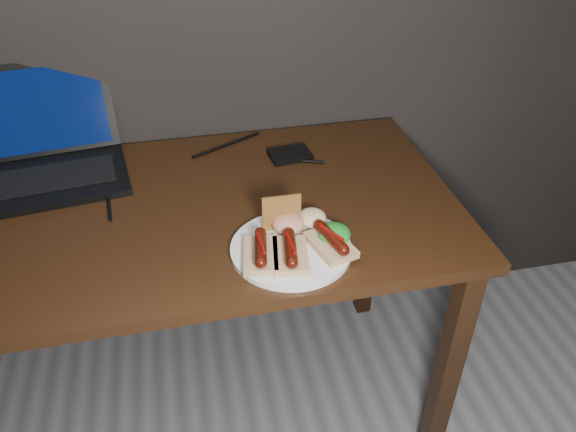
{
  "coord_description": "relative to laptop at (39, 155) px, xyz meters",
  "views": [
    {
      "loc": [
        0.06,
        0.27,
        1.51
      ],
      "look_at": [
        0.26,
        1.2,
        0.82
      ],
      "focal_mm": 35.0,
      "sensor_mm": 36.0,
      "label": 1
    }
  ],
  "objects": [
    {
      "name": "coleslaw_mound",
      "position": [
        0.62,
        -0.38,
        -0.02
      ],
      "size": [
        0.06,
        0.06,
        0.04
      ],
      "primitive_type": "ellipsoid",
      "color": "beige",
      "rests_on": "plate"
    },
    {
      "name": "salad_greens",
      "position": [
        0.65,
        -0.44,
        -0.02
      ],
      "size": [
        0.07,
        0.07,
        0.04
      ],
      "primitive_type": "ellipsoid",
      "color": "#115614",
      "rests_on": "plate"
    },
    {
      "name": "plate",
      "position": [
        0.56,
        -0.44,
        -0.05
      ],
      "size": [
        0.32,
        0.32,
        0.01
      ],
      "primitive_type": "cylinder",
      "rotation": [
        0.0,
        0.0,
        -0.31
      ],
      "color": "silver",
      "rests_on": "desk"
    },
    {
      "name": "desk_cables",
      "position": [
        0.28,
        -0.08,
        -0.05
      ],
      "size": [
        0.82,
        0.35,
        0.01
      ],
      "color": "black",
      "rests_on": "desk"
    },
    {
      "name": "desk",
      "position": [
        0.29,
        -0.23,
        -0.14
      ],
      "size": [
        1.4,
        0.7,
        0.75
      ],
      "color": "#331B0C",
      "rests_on": "ground"
    },
    {
      "name": "crispbread",
      "position": [
        0.55,
        -0.38,
        0.0
      ],
      "size": [
        0.08,
        0.01,
        0.08
      ],
      "primitive_type": "cube",
      "color": "#AB702F",
      "rests_on": "plate"
    },
    {
      "name": "hard_drive",
      "position": [
        0.64,
        -0.05,
        -0.05
      ],
      "size": [
        0.12,
        0.09,
        0.02
      ],
      "primitive_type": "cube",
      "rotation": [
        0.0,
        0.0,
        0.11
      ],
      "color": "black",
      "rests_on": "desk"
    },
    {
      "name": "salsa_mound",
      "position": [
        0.56,
        -0.39,
        -0.02
      ],
      "size": [
        0.07,
        0.07,
        0.04
      ],
      "primitive_type": "ellipsoid",
      "color": "#A11016",
      "rests_on": "plate"
    },
    {
      "name": "bread_sausage_center",
      "position": [
        0.55,
        -0.48,
        -0.03
      ],
      "size": [
        0.09,
        0.12,
        0.04
      ],
      "color": "tan",
      "rests_on": "plate"
    },
    {
      "name": "bread_sausage_right",
      "position": [
        0.64,
        -0.47,
        -0.03
      ],
      "size": [
        0.1,
        0.13,
        0.04
      ],
      "color": "tan",
      "rests_on": "plate"
    },
    {
      "name": "laptop",
      "position": [
        0.0,
        0.0,
        0.0
      ],
      "size": [
        0.44,
        0.38,
        0.25
      ],
      "color": "black",
      "rests_on": "desk"
    },
    {
      "name": "bread_sausage_left",
      "position": [
        0.49,
        -0.47,
        -0.03
      ],
      "size": [
        0.09,
        0.12,
        0.04
      ],
      "color": "tan",
      "rests_on": "plate"
    }
  ]
}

